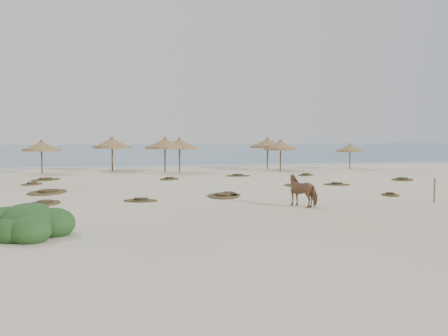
% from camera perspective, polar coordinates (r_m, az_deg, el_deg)
% --- Properties ---
extents(ground, '(160.00, 160.00, 0.00)m').
position_cam_1_polar(ground, '(25.75, 3.72, -3.47)').
color(ground, beige).
rests_on(ground, ground).
extents(ocean, '(200.00, 100.00, 0.01)m').
position_cam_1_polar(ocean, '(99.83, -8.37, 2.04)').
color(ocean, '#28507A').
rests_on(ocean, ground).
extents(foam_line, '(70.00, 0.60, 0.01)m').
position_cam_1_polar(foam_line, '(51.13, -4.42, 0.24)').
color(foam_line, white).
rests_on(foam_line, ground).
extents(palapa_0, '(3.76, 3.76, 2.89)m').
position_cam_1_polar(palapa_0, '(43.91, -20.14, 2.32)').
color(palapa_0, '#4F3B29').
rests_on(palapa_0, ground).
extents(palapa_1, '(4.30, 4.30, 3.13)m').
position_cam_1_polar(palapa_1, '(44.89, -12.67, 2.74)').
color(palapa_1, '#4F3B29').
rests_on(palapa_1, ground).
extents(palapa_2, '(3.42, 3.42, 3.12)m').
position_cam_1_polar(palapa_2, '(42.39, -6.77, 2.73)').
color(palapa_2, '#4F3B29').
rests_on(palapa_2, ground).
extents(palapa_3, '(4.08, 4.08, 3.05)m').
position_cam_1_polar(palapa_3, '(43.30, -5.11, 2.70)').
color(palapa_3, '#4F3B29').
rests_on(palapa_3, ground).
extents(palapa_4, '(3.07, 3.07, 2.86)m').
position_cam_1_polar(palapa_4, '(44.39, 6.48, 2.52)').
color(palapa_4, '#4F3B29').
rests_on(palapa_4, ground).
extents(palapa_5, '(3.99, 3.99, 3.06)m').
position_cam_1_polar(palapa_5, '(46.40, 4.99, 2.79)').
color(palapa_5, '#4F3B29').
rests_on(palapa_5, ground).
extents(palapa_6, '(3.42, 3.42, 2.47)m').
position_cam_1_polar(palapa_6, '(48.10, 14.21, 2.18)').
color(palapa_6, '#4F3B29').
rests_on(palapa_6, ground).
extents(horse, '(1.61, 1.85, 1.45)m').
position_cam_1_polar(horse, '(23.10, 9.08, -2.56)').
color(horse, '#8E6140').
rests_on(horse, ground).
extents(fence_post_far, '(0.11, 0.11, 1.17)m').
position_cam_1_polar(fence_post_far, '(26.23, 22.92, -2.35)').
color(fence_post_far, '#6F6553').
rests_on(fence_post_far, ground).
extents(bush, '(2.87, 2.53, 1.29)m').
position_cam_1_polar(bush, '(17.27, -21.45, -6.02)').
color(bush, '#2D5826').
rests_on(bush, ground).
extents(scrub_0, '(1.80, 2.37, 0.16)m').
position_cam_1_polar(scrub_0, '(25.10, -19.80, -3.77)').
color(scrub_0, '#4E4422').
rests_on(scrub_0, ground).
extents(scrub_1, '(2.66, 3.48, 0.16)m').
position_cam_1_polar(scrub_1, '(29.71, -19.53, -2.59)').
color(scrub_1, '#4E4422').
rests_on(scrub_1, ground).
extents(scrub_2, '(1.32, 1.92, 0.16)m').
position_cam_1_polar(scrub_2, '(27.05, 0.56, -2.99)').
color(scrub_2, '#4E4422').
rests_on(scrub_2, ground).
extents(scrub_3, '(2.10, 2.80, 0.16)m').
position_cam_1_polar(scrub_3, '(31.86, 8.61, -1.97)').
color(scrub_3, '#4E4422').
rests_on(scrub_3, ground).
extents(scrub_4, '(2.03, 1.81, 0.16)m').
position_cam_1_polar(scrub_4, '(33.09, 12.77, -1.81)').
color(scrub_4, '#4E4422').
rests_on(scrub_4, ground).
extents(scrub_5, '(2.52, 2.79, 0.16)m').
position_cam_1_polar(scrub_5, '(37.90, 19.74, -1.22)').
color(scrub_5, '#4E4422').
rests_on(scrub_5, ground).
extents(scrub_6, '(2.73, 2.96, 0.16)m').
position_cam_1_polar(scrub_6, '(37.77, -19.69, -1.23)').
color(scrub_6, '#4E4422').
rests_on(scrub_6, ground).
extents(scrub_7, '(2.13, 1.53, 0.16)m').
position_cam_1_polar(scrub_7, '(38.86, 1.61, -0.86)').
color(scrub_7, '#4E4422').
rests_on(scrub_7, ground).
extents(scrub_8, '(1.76, 2.02, 0.16)m').
position_cam_1_polar(scrub_8, '(34.76, -21.08, -1.70)').
color(scrub_8, '#4E4422').
rests_on(scrub_8, ground).
extents(scrub_9, '(2.00, 2.79, 0.16)m').
position_cam_1_polar(scrub_9, '(26.37, -0.10, -3.17)').
color(scrub_9, '#4E4422').
rests_on(scrub_9, ground).
extents(scrub_10, '(1.98, 2.10, 0.16)m').
position_cam_1_polar(scrub_10, '(40.00, 9.35, -0.77)').
color(scrub_10, '#4E4422').
rests_on(scrub_10, ground).
extents(scrub_11, '(1.95, 1.58, 0.16)m').
position_cam_1_polar(scrub_11, '(24.91, -9.50, -3.65)').
color(scrub_11, '#4E4422').
rests_on(scrub_11, ground).
extents(scrub_12, '(1.27, 1.60, 0.16)m').
position_cam_1_polar(scrub_12, '(28.27, 18.46, -2.89)').
color(scrub_12, '#4E4422').
rests_on(scrub_12, ground).
extents(scrub_13, '(2.05, 2.32, 0.16)m').
position_cam_1_polar(scrub_13, '(36.29, -6.27, -1.23)').
color(scrub_13, '#4E4422').
rests_on(scrub_13, ground).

